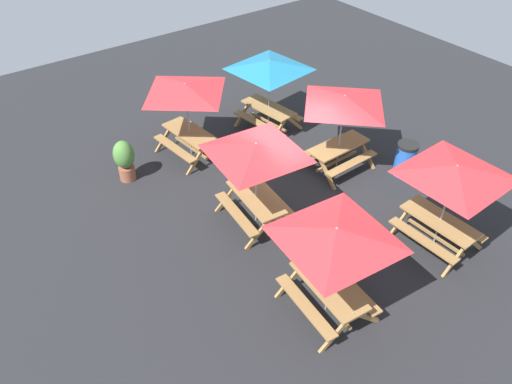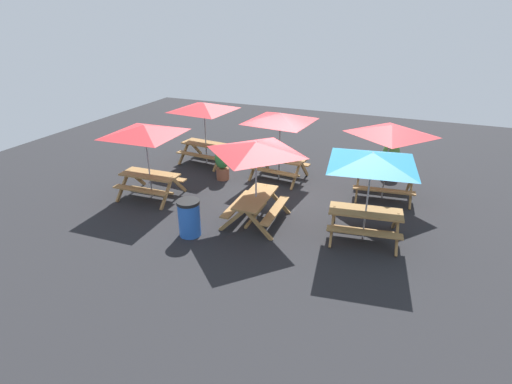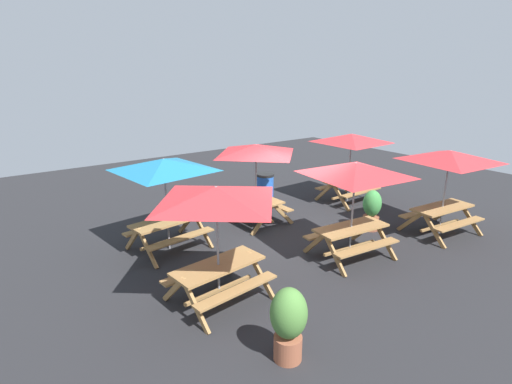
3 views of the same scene
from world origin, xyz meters
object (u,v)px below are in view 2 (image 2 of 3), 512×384
object	(u,v)px
picnic_table_4	(391,135)
picnic_table_0	(204,111)
picnic_table_3	(372,165)
picnic_table_1	(256,154)
potted_plant_1	(222,163)
picnic_table_5	(145,135)
picnic_table_2	(280,122)
potted_plant_0	(391,156)
trash_bin_blue	(189,218)

from	to	relation	value
picnic_table_4	picnic_table_0	bearing A→B (deg)	-12.06
picnic_table_3	picnic_table_4	size ratio (longest dim) A/B	1.20
picnic_table_4	picnic_table_1	bearing A→B (deg)	38.23
picnic_table_0	picnic_table_1	xyz separation A→B (m)	(-3.55, 3.67, 0.00)
picnic_table_3	potted_plant_1	size ratio (longest dim) A/B	2.45
picnic_table_3	picnic_table_5	world-z (taller)	same
picnic_table_1	picnic_table_4	size ratio (longest dim) A/B	1.00
potted_plant_1	picnic_table_0	bearing A→B (deg)	-43.76
picnic_table_1	picnic_table_2	size ratio (longest dim) A/B	0.83
picnic_table_3	potted_plant_0	distance (m)	4.96
picnic_table_4	picnic_table_3	bearing A→B (deg)	79.74
picnic_table_2	trash_bin_blue	distance (m)	4.82
picnic_table_2	potted_plant_0	bearing A→B (deg)	-146.21
picnic_table_1	picnic_table_5	distance (m)	3.66
picnic_table_4	trash_bin_blue	xyz separation A→B (m)	(4.37, 4.31, -1.49)
picnic_table_1	picnic_table_4	distance (m)	4.29
picnic_table_0	picnic_table_3	distance (m)	7.26
picnic_table_2	trash_bin_blue	size ratio (longest dim) A/B	2.87
picnic_table_5	trash_bin_blue	bearing A→B (deg)	143.92
potted_plant_1	picnic_table_5	bearing A→B (deg)	56.04
picnic_table_4	potted_plant_1	distance (m)	5.49
picnic_table_2	potted_plant_1	distance (m)	2.39
picnic_table_0	trash_bin_blue	size ratio (longest dim) A/B	2.87
potted_plant_0	picnic_table_5	bearing A→B (deg)	35.50
picnic_table_2	picnic_table_5	distance (m)	4.33
picnic_table_2	trash_bin_blue	xyz separation A→B (m)	(0.87, 4.50, -1.49)
trash_bin_blue	potted_plant_0	bearing A→B (deg)	-124.50
picnic_table_3	picnic_table_5	xyz separation A→B (m)	(6.51, -0.01, 0.00)
picnic_table_1	picnic_table_4	bearing A→B (deg)	133.22
potted_plant_0	potted_plant_1	world-z (taller)	potted_plant_0
picnic_table_3	potted_plant_1	bearing A→B (deg)	-30.46
trash_bin_blue	picnic_table_0	bearing A→B (deg)	-65.83
picnic_table_2	picnic_table_3	distance (m)	4.43
picnic_table_2	picnic_table_0	bearing A→B (deg)	-2.75
trash_bin_blue	potted_plant_0	world-z (taller)	potted_plant_0
picnic_table_5	trash_bin_blue	size ratio (longest dim) A/B	2.88
potted_plant_0	potted_plant_1	bearing A→B (deg)	26.77
picnic_table_2	picnic_table_3	xyz separation A→B (m)	(-3.32, 2.93, 0.00)
picnic_table_4	potted_plant_0	distance (m)	2.43
picnic_table_0	picnic_table_1	distance (m)	5.11
picnic_table_1	potted_plant_1	size ratio (longest dim) A/B	2.04
picnic_table_0	picnic_table_5	world-z (taller)	same
picnic_table_0	picnic_table_1	size ratio (longest dim) A/B	1.21
picnic_table_1	potted_plant_0	bearing A→B (deg)	147.54
picnic_table_0	picnic_table_3	size ratio (longest dim) A/B	1.00
picnic_table_1	potted_plant_0	xyz separation A→B (m)	(-3.05, -5.05, -1.32)
picnic_table_1	picnic_table_2	bearing A→B (deg)	-173.36
picnic_table_1	picnic_table_3	distance (m)	2.88
potted_plant_0	picnic_table_1	bearing A→B (deg)	58.92
potted_plant_0	picnic_table_2	bearing A→B (deg)	27.92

